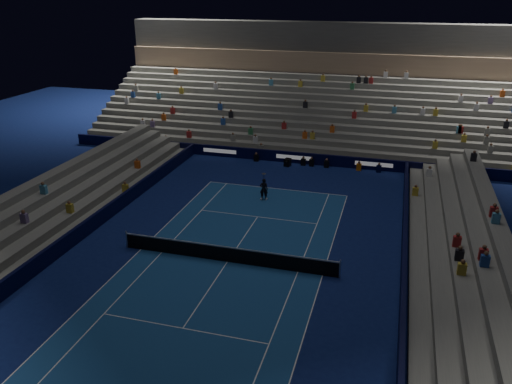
{
  "coord_description": "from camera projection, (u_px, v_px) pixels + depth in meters",
  "views": [
    {
      "loc": [
        8.56,
        -24.22,
        14.63
      ],
      "look_at": [
        0.0,
        6.0,
        2.0
      ],
      "focal_mm": 35.79,
      "sensor_mm": 36.0,
      "label": 1
    }
  ],
  "objects": [
    {
      "name": "grandstand_east",
      "position": [
        476.0,
        282.0,
        25.57
      ],
      "size": [
        5.0,
        37.0,
        2.5
      ],
      "color": "slate",
      "rests_on": "ground"
    },
    {
      "name": "sponsor_barrier_far",
      "position": [
        294.0,
        157.0,
        45.57
      ],
      "size": [
        44.0,
        0.25,
        1.0
      ],
      "primitive_type": "cube",
      "color": "black",
      "rests_on": "ground"
    },
    {
      "name": "sponsor_barrier_east",
      "position": [
        403.0,
        279.0,
        26.6
      ],
      "size": [
        0.25,
        37.0,
        1.0
      ],
      "primitive_type": "cube",
      "color": "black",
      "rests_on": "ground"
    },
    {
      "name": "broadcast_camera",
      "position": [
        287.0,
        162.0,
        44.81
      ],
      "size": [
        0.61,
        1.01,
        0.66
      ],
      "color": "black",
      "rests_on": "ground"
    },
    {
      "name": "tennis_player",
      "position": [
        264.0,
        189.0,
        37.5
      ],
      "size": [
        0.66,
        0.49,
        1.67
      ],
      "primitive_type": "imported",
      "rotation": [
        0.0,
        0.0,
        3.3
      ],
      "color": "black",
      "rests_on": "ground"
    },
    {
      "name": "tennis_net",
      "position": [
        227.0,
        254.0,
        29.06
      ],
      "size": [
        12.9,
        0.1,
        1.1
      ],
      "color": "#B2B2B7",
      "rests_on": "ground"
    },
    {
      "name": "court_surface",
      "position": [
        228.0,
        262.0,
        29.24
      ],
      "size": [
        10.97,
        23.77,
        0.01
      ],
      "primitive_type": "cube",
      "color": "navy",
      "rests_on": "ground"
    },
    {
      "name": "grandstand_main",
      "position": [
        313.0,
        104.0,
        52.89
      ],
      "size": [
        44.0,
        15.2,
        11.2
      ],
      "color": "slate",
      "rests_on": "ground"
    },
    {
      "name": "sponsor_barrier_west",
      "position": [
        79.0,
        233.0,
        31.51
      ],
      "size": [
        0.25,
        37.0,
        1.0
      ],
      "primitive_type": "cube",
      "color": "black",
      "rests_on": "ground"
    },
    {
      "name": "ground",
      "position": [
        228.0,
        262.0,
        29.24
      ],
      "size": [
        90.0,
        90.0,
        0.0
      ],
      "primitive_type": "plane",
      "color": "#0D1953",
      "rests_on": "ground"
    },
    {
      "name": "grandstand_west",
      "position": [
        30.0,
        221.0,
        32.23
      ],
      "size": [
        5.0,
        37.0,
        2.5
      ],
      "color": "slate",
      "rests_on": "ground"
    }
  ]
}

